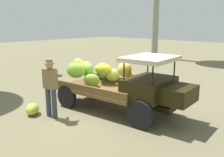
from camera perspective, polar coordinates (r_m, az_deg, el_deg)
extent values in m
plane|color=#736A4C|center=(8.27, -0.12, -6.88)|extent=(60.00, 60.00, 0.00)
cube|color=black|center=(8.09, 0.56, -4.12)|extent=(4.02, 0.86, 0.16)
cylinder|color=black|center=(8.05, 12.36, -4.89)|extent=(0.77, 0.22, 0.76)
cylinder|color=black|center=(6.70, 6.38, -8.23)|extent=(0.77, 0.22, 0.76)
cylinder|color=black|center=(9.52, -3.01, -1.89)|extent=(0.77, 0.22, 0.76)
cylinder|color=black|center=(8.42, -10.14, -4.01)|extent=(0.77, 0.22, 0.76)
cube|color=brown|center=(8.31, -1.91, -2.39)|extent=(3.16, 2.02, 0.10)
cube|color=brown|center=(8.88, 1.37, -0.34)|extent=(2.99, 0.39, 0.22)
cube|color=brown|center=(7.69, -5.72, -2.44)|extent=(2.99, 0.39, 0.22)
cube|color=black|center=(7.29, 8.43, -2.00)|extent=(1.25, 1.63, 0.55)
cube|color=black|center=(6.93, 14.91, -3.54)|extent=(0.81, 1.13, 0.44)
cylinder|color=black|center=(7.56, 13.88, 2.54)|extent=(0.04, 0.04, 0.55)
cylinder|color=black|center=(6.41, 9.16, 1.01)|extent=(0.04, 0.04, 0.55)
cylinder|color=black|center=(7.94, 8.08, 3.26)|extent=(0.04, 0.04, 0.55)
cylinder|color=black|center=(6.87, 2.71, 1.92)|extent=(0.04, 0.04, 0.55)
cube|color=beige|center=(7.13, 8.64, 4.43)|extent=(1.37, 1.64, 0.12)
ellipsoid|color=gold|center=(8.61, -7.02, 2.35)|extent=(0.87, 0.87, 0.64)
ellipsoid|color=#91B338|center=(8.71, -2.20, 1.79)|extent=(0.69, 0.63, 0.49)
ellipsoid|color=#84BA36|center=(8.17, -4.58, -0.35)|extent=(0.64, 0.58, 0.44)
ellipsoid|color=#85BD32|center=(8.34, -8.12, 1.88)|extent=(0.80, 0.72, 0.59)
ellipsoid|color=gold|center=(7.93, 2.85, 1.97)|extent=(0.54, 0.64, 0.59)
ellipsoid|color=#92BD42|center=(8.67, -7.51, 3.15)|extent=(0.58, 0.49, 0.51)
ellipsoid|color=#95BF3E|center=(9.02, -2.16, 2.33)|extent=(0.81, 0.74, 0.50)
ellipsoid|color=#A7C733|center=(9.12, -5.62, 1.88)|extent=(0.53, 0.45, 0.52)
ellipsoid|color=yellow|center=(8.62, -1.99, 2.14)|extent=(0.73, 0.66, 0.46)
ellipsoid|color=gold|center=(8.10, 4.34, 0.08)|extent=(0.64, 0.55, 0.40)
ellipsoid|color=#A5CD46|center=(8.62, 0.16, 0.83)|extent=(0.60, 0.54, 0.49)
ellipsoid|color=#81BA3C|center=(8.55, -5.76, 2.22)|extent=(0.78, 0.62, 0.50)
cylinder|color=#3A404D|center=(7.79, -14.11, -5.13)|extent=(0.15, 0.15, 0.87)
cylinder|color=#3A404D|center=(7.59, -12.85, -5.51)|extent=(0.15, 0.15, 0.87)
cube|color=olive|center=(7.50, -13.77, -0.05)|extent=(0.43, 0.29, 0.57)
cylinder|color=olive|center=(7.62, -13.72, 0.81)|extent=(0.36, 0.35, 0.10)
cylinder|color=olive|center=(7.47, -12.73, 0.63)|extent=(0.29, 0.39, 0.10)
sphere|color=tan|center=(7.43, -13.93, 2.93)|extent=(0.22, 0.22, 0.22)
cylinder|color=#977C4D|center=(7.42, -13.96, 3.44)|extent=(0.34, 0.34, 0.02)
cylinder|color=#977C4D|center=(7.41, -13.98, 3.89)|extent=(0.20, 0.20, 0.10)
ellipsoid|color=#AACF40|center=(8.12, -17.47, -6.58)|extent=(0.70, 0.67, 0.36)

